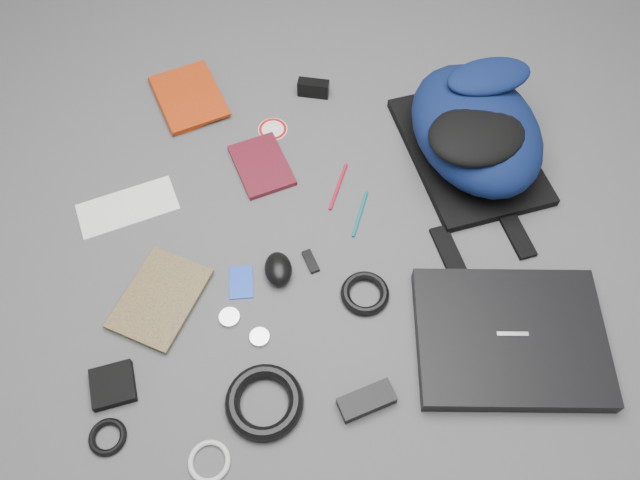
{
  "coord_description": "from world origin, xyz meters",
  "views": [
    {
      "loc": [
        -0.0,
        -0.77,
        1.31
      ],
      "look_at": [
        0.0,
        0.0,
        0.02
      ],
      "focal_mm": 35.0,
      "sensor_mm": 36.0,
      "label": 1
    }
  ],
  "objects_px": {
    "laptop": "(510,338)",
    "compact_camera": "(313,88)",
    "pouch": "(113,385)",
    "power_brick": "(367,401)",
    "comic_book": "(130,286)",
    "dvd_case": "(262,165)",
    "textbook_red": "(160,107)",
    "backpack": "(476,129)",
    "mouse": "(278,269)"
  },
  "relations": [
    {
      "from": "backpack",
      "to": "textbook_red",
      "type": "distance_m",
      "value": 0.86
    },
    {
      "from": "laptop",
      "to": "pouch",
      "type": "height_order",
      "value": "laptop"
    },
    {
      "from": "power_brick",
      "to": "dvd_case",
      "type": "bearing_deg",
      "value": 89.32
    },
    {
      "from": "backpack",
      "to": "dvd_case",
      "type": "height_order",
      "value": "backpack"
    },
    {
      "from": "dvd_case",
      "to": "compact_camera",
      "type": "relative_size",
      "value": 2.09
    },
    {
      "from": "textbook_red",
      "to": "power_brick",
      "type": "xyz_separation_m",
      "value": [
        0.54,
        -0.83,
        0.0
      ]
    },
    {
      "from": "comic_book",
      "to": "power_brick",
      "type": "height_order",
      "value": "power_brick"
    },
    {
      "from": "textbook_red",
      "to": "compact_camera",
      "type": "distance_m",
      "value": 0.43
    },
    {
      "from": "compact_camera",
      "to": "pouch",
      "type": "relative_size",
      "value": 0.96
    },
    {
      "from": "laptop",
      "to": "mouse",
      "type": "xyz_separation_m",
      "value": [
        -0.52,
        0.17,
        0.0
      ]
    },
    {
      "from": "comic_book",
      "to": "dvd_case",
      "type": "bearing_deg",
      "value": 73.59
    },
    {
      "from": "textbook_red",
      "to": "laptop",
      "type": "bearing_deg",
      "value": -62.95
    },
    {
      "from": "backpack",
      "to": "laptop",
      "type": "xyz_separation_m",
      "value": [
        0.02,
        -0.53,
        -0.08
      ]
    },
    {
      "from": "laptop",
      "to": "compact_camera",
      "type": "relative_size",
      "value": 4.72
    },
    {
      "from": "laptop",
      "to": "mouse",
      "type": "height_order",
      "value": "mouse"
    },
    {
      "from": "textbook_red",
      "to": "compact_camera",
      "type": "bearing_deg",
      "value": -16.73
    },
    {
      "from": "backpack",
      "to": "compact_camera",
      "type": "bearing_deg",
      "value": 136.54
    },
    {
      "from": "textbook_red",
      "to": "dvd_case",
      "type": "bearing_deg",
      "value": -58.91
    },
    {
      "from": "dvd_case",
      "to": "mouse",
      "type": "relative_size",
      "value": 2.01
    },
    {
      "from": "compact_camera",
      "to": "pouch",
      "type": "bearing_deg",
      "value": -107.51
    },
    {
      "from": "backpack",
      "to": "comic_book",
      "type": "relative_size",
      "value": 2.13
    },
    {
      "from": "laptop",
      "to": "pouch",
      "type": "xyz_separation_m",
      "value": [
        -0.86,
        -0.1,
        -0.01
      ]
    },
    {
      "from": "textbook_red",
      "to": "mouse",
      "type": "relative_size",
      "value": 2.53
    },
    {
      "from": "pouch",
      "to": "compact_camera",
      "type": "bearing_deg",
      "value": 63.3
    },
    {
      "from": "textbook_red",
      "to": "dvd_case",
      "type": "height_order",
      "value": "textbook_red"
    },
    {
      "from": "comic_book",
      "to": "compact_camera",
      "type": "height_order",
      "value": "compact_camera"
    },
    {
      "from": "compact_camera",
      "to": "mouse",
      "type": "height_order",
      "value": "compact_camera"
    },
    {
      "from": "dvd_case",
      "to": "pouch",
      "type": "height_order",
      "value": "pouch"
    },
    {
      "from": "compact_camera",
      "to": "power_brick",
      "type": "bearing_deg",
      "value": -73.54
    },
    {
      "from": "power_brick",
      "to": "pouch",
      "type": "distance_m",
      "value": 0.54
    },
    {
      "from": "mouse",
      "to": "pouch",
      "type": "distance_m",
      "value": 0.44
    },
    {
      "from": "laptop",
      "to": "compact_camera",
      "type": "distance_m",
      "value": 0.87
    },
    {
      "from": "pouch",
      "to": "power_brick",
      "type": "bearing_deg",
      "value": -3.84
    },
    {
      "from": "backpack",
      "to": "textbook_red",
      "type": "xyz_separation_m",
      "value": [
        -0.84,
        0.16,
        -0.09
      ]
    },
    {
      "from": "laptop",
      "to": "pouch",
      "type": "bearing_deg",
      "value": -172.48
    },
    {
      "from": "dvd_case",
      "to": "pouch",
      "type": "bearing_deg",
      "value": -138.75
    },
    {
      "from": "compact_camera",
      "to": "mouse",
      "type": "bearing_deg",
      "value": -88.87
    },
    {
      "from": "dvd_case",
      "to": "power_brick",
      "type": "relative_size",
      "value": 1.52
    },
    {
      "from": "comic_book",
      "to": "dvd_case",
      "type": "xyz_separation_m",
      "value": [
        0.29,
        0.35,
        -0.0
      ]
    },
    {
      "from": "dvd_case",
      "to": "textbook_red",
      "type": "bearing_deg",
      "value": 122.88
    },
    {
      "from": "laptop",
      "to": "compact_camera",
      "type": "xyz_separation_m",
      "value": [
        -0.44,
        0.75,
        0.0
      ]
    },
    {
      "from": "laptop",
      "to": "dvd_case",
      "type": "relative_size",
      "value": 2.26
    },
    {
      "from": "textbook_red",
      "to": "compact_camera",
      "type": "relative_size",
      "value": 2.63
    },
    {
      "from": "backpack",
      "to": "laptop",
      "type": "bearing_deg",
      "value": -103.47
    },
    {
      "from": "textbook_red",
      "to": "pouch",
      "type": "height_order",
      "value": "textbook_red"
    },
    {
      "from": "power_brick",
      "to": "pouch",
      "type": "bearing_deg",
      "value": 153.86
    },
    {
      "from": "dvd_case",
      "to": "compact_camera",
      "type": "bearing_deg",
      "value": 39.83
    },
    {
      "from": "comic_book",
      "to": "power_brick",
      "type": "distance_m",
      "value": 0.61
    },
    {
      "from": "pouch",
      "to": "comic_book",
      "type": "bearing_deg",
      "value": 90.27
    },
    {
      "from": "mouse",
      "to": "laptop",
      "type": "bearing_deg",
      "value": -26.83
    }
  ]
}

